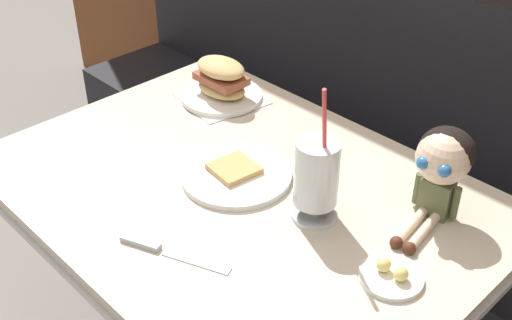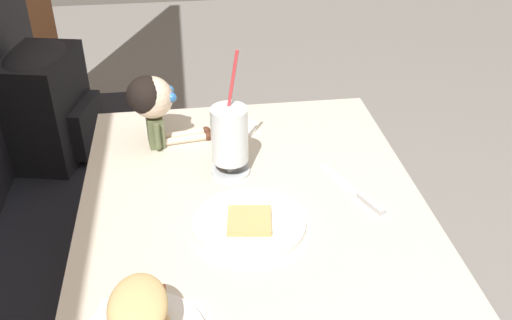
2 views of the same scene
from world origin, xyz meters
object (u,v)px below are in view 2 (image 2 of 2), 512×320
toast_plate (249,223)px  milkshake_glass (230,138)px  butter_saucer (236,126)px  butter_knife (362,196)px  seated_doll (152,101)px  backpack (48,103)px

toast_plate → milkshake_glass: milkshake_glass is taller
milkshake_glass → butter_saucer: (0.22, -0.03, -0.09)m
butter_knife → seated_doll: (0.31, 0.48, 0.12)m
butter_knife → backpack: size_ratio=0.55×
butter_saucer → seated_doll: (-0.05, 0.22, 0.12)m
milkshake_glass → backpack: size_ratio=0.78×
toast_plate → seated_doll: size_ratio=1.11×
butter_saucer → toast_plate: bearing=178.2°
butter_saucer → seated_doll: 0.26m
milkshake_glass → butter_knife: size_ratio=1.40×
milkshake_glass → backpack: bearing=42.1°
milkshake_glass → backpack: 0.86m
milkshake_glass → butter_saucer: 0.24m
milkshake_glass → butter_saucer: size_ratio=2.62×
toast_plate → butter_saucer: (0.43, -0.01, 0.00)m
toast_plate → butter_knife: size_ratio=1.11×
toast_plate → butter_saucer: bearing=-1.8°
butter_saucer → butter_knife: (-0.36, -0.26, -0.00)m
seated_doll → backpack: bearing=39.5°
toast_plate → butter_knife: toast_plate is taller
seated_doll → toast_plate: bearing=-151.5°
butter_saucer → seated_doll: size_ratio=0.53×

